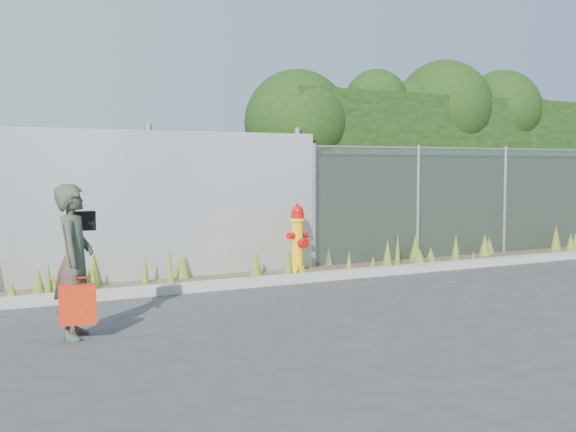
# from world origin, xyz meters

# --- Properties ---
(ground) EXTENTS (80.00, 80.00, 0.00)m
(ground) POSITION_xyz_m (0.00, 0.00, 0.00)
(ground) COLOR #373739
(ground) RESTS_ON ground
(curb) EXTENTS (16.00, 0.22, 0.12)m
(curb) POSITION_xyz_m (0.00, 1.80, 0.06)
(curb) COLOR #9E998F
(curb) RESTS_ON ground
(weed_strip) EXTENTS (16.00, 1.32, 0.55)m
(weed_strip) POSITION_xyz_m (-0.10, 2.51, 0.15)
(weed_strip) COLOR brown
(weed_strip) RESTS_ON ground
(corrugated_fence) EXTENTS (8.50, 0.21, 2.30)m
(corrugated_fence) POSITION_xyz_m (-3.25, 3.01, 1.10)
(corrugated_fence) COLOR silver
(corrugated_fence) RESTS_ON ground
(chainlink_fence) EXTENTS (6.50, 0.07, 2.05)m
(chainlink_fence) POSITION_xyz_m (4.25, 3.00, 1.03)
(chainlink_fence) COLOR gray
(chainlink_fence) RESTS_ON ground
(hedge) EXTENTS (7.88, 1.97, 3.76)m
(hedge) POSITION_xyz_m (4.37, 4.00, 2.01)
(hedge) COLOR black
(hedge) RESTS_ON ground
(fire_hydrant) EXTENTS (0.37, 0.33, 1.10)m
(fire_hydrant) POSITION_xyz_m (0.50, 2.57, 0.53)
(fire_hydrant) COLOR yellow
(fire_hydrant) RESTS_ON ground
(woman) EXTENTS (0.55, 0.65, 1.51)m
(woman) POSITION_xyz_m (-3.47, -0.09, 0.75)
(woman) COLOR #106949
(woman) RESTS_ON ground
(red_tote_bag) EXTENTS (0.35, 0.13, 0.45)m
(red_tote_bag) POSITION_xyz_m (-3.49, -0.29, 0.36)
(red_tote_bag) COLOR red
(black_shoulder_bag) EXTENTS (0.26, 0.11, 0.19)m
(black_shoulder_bag) POSITION_xyz_m (-3.35, 0.10, 1.13)
(black_shoulder_bag) COLOR black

